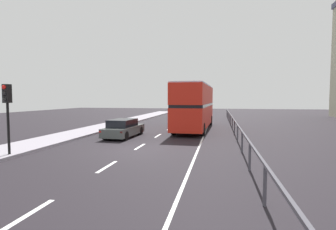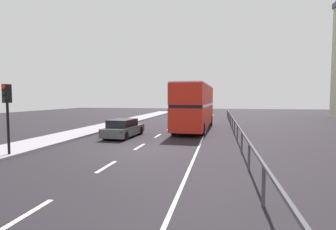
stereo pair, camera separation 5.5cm
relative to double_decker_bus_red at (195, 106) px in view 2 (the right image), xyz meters
The scene contains 7 objects.
ground_plane 10.73m from the double_decker_bus_red, 103.25° to the right, with size 75.13×120.00×0.10m, color black.
near_sidewalk_kerb 13.73m from the double_decker_bus_red, 131.16° to the right, with size 2.91×80.00×0.14m, color gray.
lane_paint_markings 2.77m from the double_decker_bus_red, 96.11° to the right, with size 3.60×46.00×0.01m.
bridge_side_railing 3.84m from the double_decker_bus_red, 19.58° to the right, with size 0.10×42.00×1.15m.
double_decker_bus_red is the anchor object (origin of this frame).
hatchback_car_near 7.77m from the double_decker_bus_red, 128.60° to the right, with size 1.92×4.45×1.34m.
traffic_signal_pole 15.44m from the double_decker_bus_red, 120.67° to the right, with size 0.30×0.42×3.41m.
Camera 2 is at (4.65, -13.87, 2.87)m, focal length 27.82 mm.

